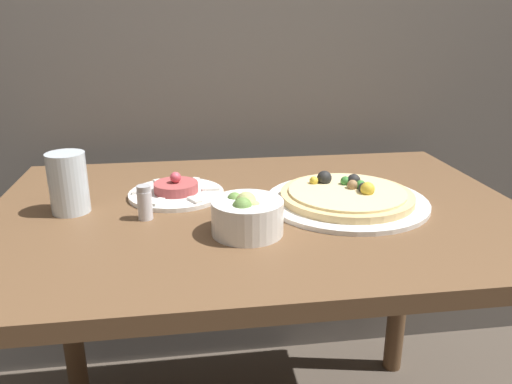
# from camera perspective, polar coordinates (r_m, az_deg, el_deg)

# --- Properties ---
(dining_table) EXTENTS (1.16, 0.80, 0.75)m
(dining_table) POSITION_cam_1_polar(r_m,az_deg,el_deg) (1.14, 0.20, -6.74)
(dining_table) COLOR brown
(dining_table) RESTS_ON ground_plane
(pizza_plate) EXTENTS (0.36, 0.36, 0.06)m
(pizza_plate) POSITION_cam_1_polar(r_m,az_deg,el_deg) (1.13, 10.31, -0.56)
(pizza_plate) COLOR white
(pizza_plate) RESTS_ON dining_table
(tartare_plate) EXTENTS (0.22, 0.22, 0.06)m
(tartare_plate) POSITION_cam_1_polar(r_m,az_deg,el_deg) (1.17, -9.10, 0.08)
(tartare_plate) COLOR white
(tartare_plate) RESTS_ON dining_table
(small_bowl) EXTENTS (0.14, 0.14, 0.08)m
(small_bowl) POSITION_cam_1_polar(r_m,az_deg,el_deg) (0.95, -1.03, -2.66)
(small_bowl) COLOR white
(small_bowl) RESTS_ON dining_table
(drinking_glass) EXTENTS (0.08, 0.08, 0.13)m
(drinking_glass) POSITION_cam_1_polar(r_m,az_deg,el_deg) (1.11, -20.66, 0.98)
(drinking_glass) COLOR silver
(drinking_glass) RESTS_ON dining_table
(salt_shaker) EXTENTS (0.03, 0.03, 0.07)m
(salt_shaker) POSITION_cam_1_polar(r_m,az_deg,el_deg) (1.04, -12.60, -1.20)
(salt_shaker) COLOR silver
(salt_shaker) RESTS_ON dining_table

